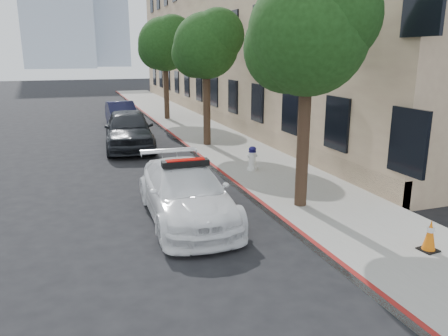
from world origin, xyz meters
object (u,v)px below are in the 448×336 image
at_px(parked_car_far, 121,114).
at_px(fire_hydrant, 252,159).
at_px(traffic_cone, 430,235).
at_px(police_car, 186,192).
at_px(parked_car_mid, 129,129).

distance_m(parked_car_far, fire_hydrant, 11.84).
bearing_deg(traffic_cone, parked_car_far, 101.75).
height_order(parked_car_far, fire_hydrant, parked_car_far).
relative_size(police_car, parked_car_far, 1.15).
bearing_deg(police_car, parked_car_far, 91.21).
relative_size(parked_car_far, traffic_cone, 6.36).
xyz_separation_m(parked_car_far, fire_hydrant, (2.89, -11.48, -0.12)).
xyz_separation_m(parked_car_mid, parked_car_far, (0.36, 6.05, -0.15)).
xyz_separation_m(parked_car_mid, traffic_cone, (4.14, -12.11, -0.35)).
height_order(fire_hydrant, traffic_cone, fire_hydrant).
bearing_deg(fire_hydrant, parked_car_far, 105.55).
height_order(parked_car_far, traffic_cone, parked_car_far).
bearing_deg(parked_car_mid, parked_car_far, 91.20).
relative_size(police_car, fire_hydrant, 5.80).
bearing_deg(traffic_cone, police_car, 137.73).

